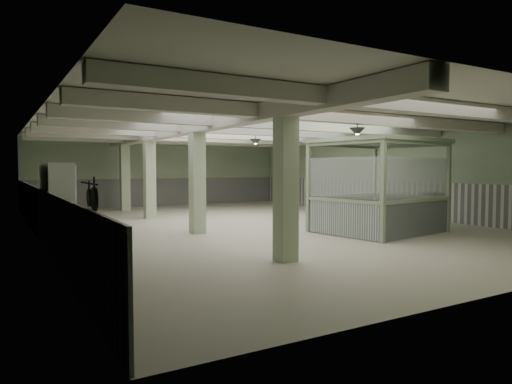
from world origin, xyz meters
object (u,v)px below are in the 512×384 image
guard_booth (378,171)px  filing_cabinet (433,211)px  walkin_cooler (57,205)px  prep_counter (70,236)px

guard_booth → filing_cabinet: size_ratio=3.25×
walkin_cooler → guard_booth: guard_booth is taller
prep_counter → filing_cabinet: filing_cabinet is taller
filing_cabinet → guard_booth: bearing=175.7°
prep_counter → guard_booth: guard_booth is taller
guard_booth → filing_cabinet: bearing=-21.8°
prep_counter → guard_booth: size_ratio=1.20×
walkin_cooler → guard_booth: size_ratio=0.58×
guard_booth → prep_counter: bearing=166.8°
walkin_cooler → guard_booth: (9.26, -2.36, 0.88)m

